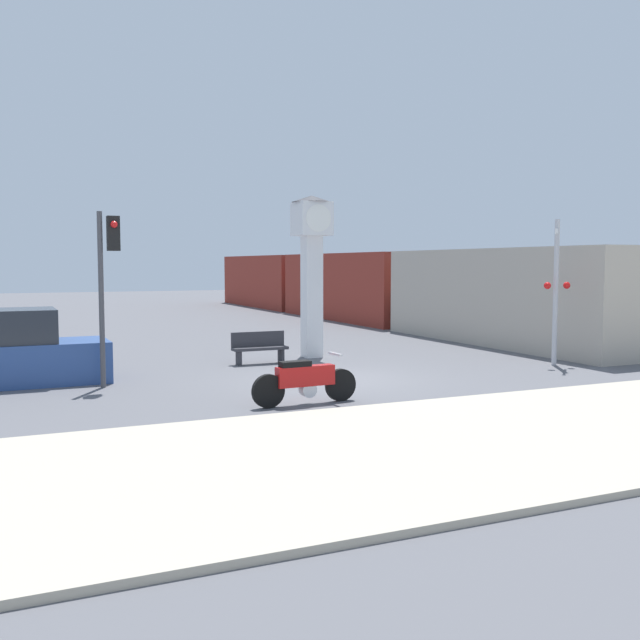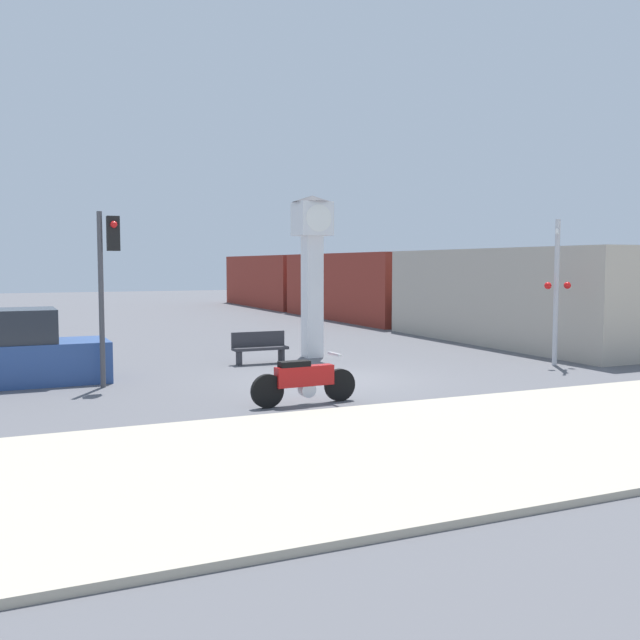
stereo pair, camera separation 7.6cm
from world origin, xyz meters
name	(u,v)px [view 1 (the left image)]	position (x,y,z in m)	size (l,w,h in m)	color
ground_plane	(331,380)	(0.00, 0.00, 0.00)	(120.00, 120.00, 0.00)	#56565B
sidewalk_strip	(502,436)	(0.00, -6.63, 0.05)	(36.00, 6.00, 0.10)	#B2A893
motorcycle	(305,381)	(-1.80, -2.63, 0.49)	(2.32, 0.50, 1.02)	black
clock_tower	(312,251)	(1.28, 4.12, 3.26)	(1.21, 1.21, 4.94)	white
freight_train	(352,286)	(9.19, 17.11, 1.70)	(2.80, 36.54, 3.40)	#ADA393
traffic_light	(107,267)	(-5.15, 1.14, 2.80)	(0.50, 0.35, 4.07)	#47474C
railroad_crossing_signal	(556,286)	(6.87, -0.30, 2.24)	(0.90, 0.82, 4.11)	#B7B7BC
bench	(259,347)	(-0.69, 3.37, 0.49)	(1.60, 0.44, 0.92)	#2D2D33
parked_car	(14,353)	(-7.18, 2.43, 0.75)	(4.22, 1.85, 1.80)	#2D4C8C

